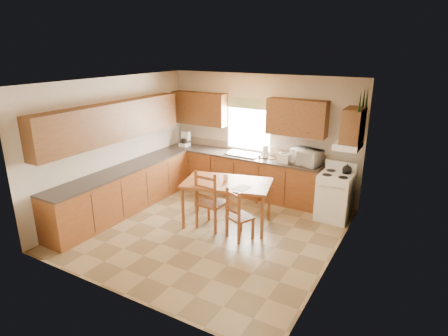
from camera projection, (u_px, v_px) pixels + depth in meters
The scene contains 35 objects.
floor at pixel (209, 229), 7.00m from camera, with size 4.50×4.50×0.00m, color olive.
ceiling at pixel (207, 82), 6.15m from camera, with size 4.50×4.50×0.00m, color #9E6525.
wall_left at pixel (115, 144), 7.64m from camera, with size 4.50×4.50×0.00m, color beige.
wall_right at pixel (337, 183), 5.51m from camera, with size 4.50×4.50×0.00m, color beige.
wall_back at pixel (261, 135), 8.43m from camera, with size 4.50×4.50×0.00m, color beige.
wall_front at pixel (113, 206), 4.72m from camera, with size 4.50×4.50×0.00m, color beige.
lower_cab_back at pixel (240, 174), 8.64m from camera, with size 3.75×0.60×0.88m, color brown.
lower_cab_left at pixel (124, 191), 7.66m from camera, with size 0.60×3.60×0.88m, color brown.
counter_back at pixel (240, 155), 8.50m from camera, with size 3.75×0.63×0.04m, color #3C322E.
counter_left at pixel (122, 170), 7.51m from camera, with size 0.63×3.60×0.04m, color #3C322E.
backsplash at pixel (246, 148), 8.70m from camera, with size 3.75×0.01×0.18m, color #8F765F.
upper_cab_back_left at pixel (199, 108), 8.87m from camera, with size 1.41×0.33×0.75m, color brown.
upper_cab_back_right at pixel (297, 118), 7.73m from camera, with size 1.25×0.33×0.75m, color brown.
upper_cab_left at pixel (113, 122), 7.28m from camera, with size 0.33×3.60×0.75m, color brown.
upper_cab_stove at pixel (353, 125), 6.78m from camera, with size 0.33×0.62×0.62m, color brown.
range_hood at pixel (348, 145), 6.92m from camera, with size 0.44×0.62×0.12m, color white.
window_frame at pixel (249, 125), 8.48m from camera, with size 1.13×0.02×1.18m, color white.
window_pane at pixel (249, 125), 8.48m from camera, with size 1.05×0.01×1.10m, color white.
window_valance at pixel (249, 103), 8.30m from camera, with size 1.19×0.01×0.24m, color #45652E.
sink_basin at pixel (243, 154), 8.45m from camera, with size 0.75×0.45×0.04m, color silver.
pine_decal_a at pixel (360, 101), 6.30m from camera, with size 0.22×0.22×0.36m, color #1C451F.
pine_decal_b at pixel (364, 97), 6.55m from camera, with size 0.22×0.22×0.36m, color #1C451F.
pine_decal_c at pixel (367, 97), 6.83m from camera, with size 0.22×0.22×0.36m, color #1C451F.
stove at pixel (335, 197), 7.31m from camera, with size 0.61×0.63×0.91m, color white.
coffeemaker at pixel (185, 140), 9.16m from camera, with size 0.18×0.21×0.30m, color white.
paper_towel at pixel (265, 152), 8.18m from camera, with size 0.12×0.12×0.29m, color white.
toaster at pixel (284, 158), 7.87m from camera, with size 0.24×0.15×0.20m, color white.
microwave at pixel (306, 157), 7.71m from camera, with size 0.55×0.40×0.33m, color white.
dining_table at pixel (227, 203), 7.09m from camera, with size 1.60×0.92×0.86m, color brown.
chair_near_left at pixel (240, 214), 6.55m from camera, with size 0.40×0.38×0.94m, color brown.
chair_near_right at pixel (212, 199), 6.93m from camera, with size 0.48×0.45×1.13m, color brown.
chair_far_left at pixel (234, 175), 8.46m from camera, with size 0.41×0.39×0.97m, color brown.
chair_far_right at pixel (266, 180), 8.13m from camera, with size 0.42×0.40×0.99m, color brown.
table_paper at pixel (242, 188), 6.66m from camera, with size 0.24×0.31×0.00m, color white.
table_card at pixel (226, 177), 7.03m from camera, with size 0.09×0.02×0.12m, color white.
Camera 1 is at (3.37, -5.31, 3.27)m, focal length 30.00 mm.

